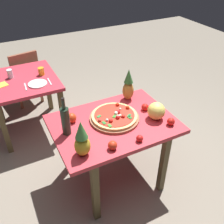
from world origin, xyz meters
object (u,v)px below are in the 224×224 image
Objects in this scene: dinner_plate at (38,84)px; melon at (156,111)px; wine_bottle at (66,121)px; pineapple_right at (128,86)px; background_table at (24,88)px; dining_chair at (25,75)px; drinking_glass_water at (10,74)px; drinking_glass_juice at (41,71)px; fork_utensil at (26,87)px; tomato_at_corner at (145,107)px; tomato_near_board at (171,122)px; pizza_board at (114,118)px; tomato_beside_pepper at (113,145)px; display_table at (114,131)px; napkin_folded at (1,85)px; knife_utensil at (49,82)px; pizza at (115,116)px; tomato_by_bottle at (140,138)px; bell_pepper at (72,118)px.

melon is at bearing -54.10° from dinner_plate.
pineapple_right is (0.76, 0.25, 0.02)m from wine_bottle.
background_table is 2.58× the size of pineapple_right.
drinking_glass_water reaches higher than dining_chair.
drinking_glass_juice is (0.08, 1.23, -0.09)m from wine_bottle.
dining_chair is 4.72× the size of fork_utensil.
dining_chair reaches higher than fork_utensil.
tomato_at_corner reaches higher than dinner_plate.
fork_utensil is (-1.05, 1.32, -0.03)m from tomato_near_board.
pineapple_right is (0.92, -0.97, 0.27)m from background_table.
pizza_board is 6.06× the size of tomato_beside_pepper.
tomato_beside_pepper is at bearing -118.54° from display_table.
pizza_board is at bearing -53.26° from napkin_folded.
dining_chair is at bearing 87.23° from fork_utensil.
dining_chair is 5.08× the size of melon.
fork_utensil is 0.28m from knife_utensil.
tomato_at_corner is at bearing 95.95° from melon.
wine_bottle is 1.03m from fork_utensil.
tomato_at_corner is at bearing -0.22° from pizza.
napkin_folded is (-0.88, 1.18, -0.01)m from pizza_board.
pineapple_right is at bearing 41.56° from pizza.
napkin_folded is at bearing 131.15° from tomato_near_board.
dining_chair reaches higher than napkin_folded.
tomato_at_corner reaches higher than knife_utensil.
pineapple_right reaches higher than tomato_at_corner.
tomato_near_board reaches higher than background_table.
drinking_glass_juice is 0.34m from fork_utensil.
drinking_glass_juice is at bearing 96.71° from tomato_beside_pepper.
drinking_glass_water is (-1.09, 1.33, 0.02)m from tomato_at_corner.
knife_utensil is at bearing 91.34° from dining_chair.
drinking_glass_juice is 0.43× the size of dinner_plate.
pizza is 0.38m from tomato_by_bottle.
pizza_board is 2.63× the size of fork_utensil.
background_table is 8.40× the size of drinking_glass_water.
pizza_board is 7.83× the size of tomato_by_bottle.
bell_pepper reaches higher than pizza_board.
drinking_glass_water reaches higher than knife_utensil.
background_table is 6.35× the size of napkin_folded.
tomato_near_board is at bearing -75.17° from tomato_at_corner.
melon reaches higher than dinner_plate.
dinner_plate is at bearing -23.67° from napkin_folded.
display_table is at bearing 162.38° from melon.
tomato_near_board is (0.45, -0.27, 0.14)m from display_table.
drinking_glass_juice is (-0.81, 1.55, 0.01)m from tomato_near_board.
dining_chair reaches higher than tomato_at_corner.
pizza is 0.40m from bell_pepper.
tomato_beside_pepper is 1.29× the size of tomato_by_bottle.
melon is 1.58× the size of drinking_glass_water.
drinking_glass_water is (-0.37, 1.19, 0.01)m from bell_pepper.
tomato_at_corner reaches higher than tomato_by_bottle.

